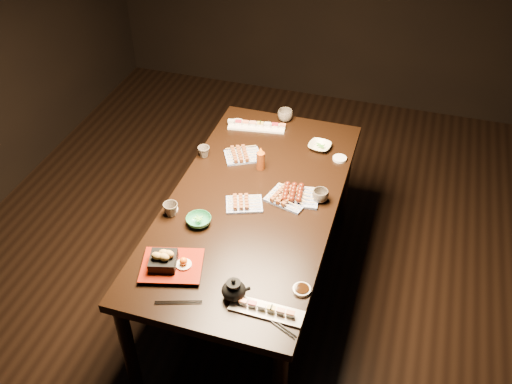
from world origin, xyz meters
TOP-DOWN VIEW (x-y plane):
  - ground at (0.00, 0.00)m, footprint 5.00×5.00m
  - dining_table at (0.06, -0.02)m, footprint 0.94×1.82m
  - sushi_platter_near at (0.35, -0.73)m, footprint 0.34×0.10m
  - sushi_platter_far at (-0.13, 0.68)m, footprint 0.38×0.15m
  - yakitori_plate_center at (0.03, -0.07)m, footprint 0.23×0.20m
  - yakitori_plate_right at (0.24, 0.04)m, footprint 0.26×0.21m
  - yakitori_plate_left at (-0.12, 0.35)m, footprint 0.26×0.23m
  - tsukune_plate at (0.29, 0.07)m, footprint 0.26×0.20m
  - edamame_bowl_green at (-0.15, -0.28)m, footprint 0.16×0.16m
  - edamame_bowl_cream at (0.31, 0.57)m, footprint 0.15×0.15m
  - tempura_tray at (-0.16, -0.61)m, footprint 0.34×0.30m
  - teacup_near_left at (-0.32, -0.26)m, footprint 0.10×0.10m
  - teacup_mid_right at (0.41, 0.09)m, footprint 0.11×0.11m
  - teacup_far_left at (-0.34, 0.29)m, footprint 0.08×0.08m
  - teacup_far_right at (0.02, 0.82)m, footprint 0.12×0.12m
  - teapot at (0.18, -0.69)m, footprint 0.16×0.16m
  - condiment_bottle at (0.02, 0.27)m, footprint 0.05×0.05m
  - sauce_dish_west at (-0.33, -0.23)m, footprint 0.08×0.08m
  - sauce_dish_east at (0.45, 0.49)m, footprint 0.09×0.09m
  - sauce_dish_se at (0.47, -0.57)m, footprint 0.09×0.09m
  - sauce_dish_nw at (-0.27, 0.68)m, footprint 0.11×0.11m
  - chopsticks_near at (-0.05, -0.80)m, footprint 0.21×0.09m
  - chopsticks_se at (0.40, -0.78)m, footprint 0.22×0.12m

SIDE VIEW (x-z plane):
  - ground at x=0.00m, z-range 0.00..0.00m
  - dining_table at x=0.06m, z-range 0.00..0.75m
  - chopsticks_near at x=-0.05m, z-range 0.75..0.76m
  - chopsticks_se at x=0.40m, z-range 0.75..0.76m
  - sauce_dish_west at x=-0.33m, z-range 0.75..0.76m
  - sauce_dish_east at x=0.45m, z-range 0.75..0.76m
  - sauce_dish_se at x=0.47m, z-range 0.75..0.77m
  - sauce_dish_nw at x=-0.27m, z-range 0.75..0.77m
  - edamame_bowl_cream at x=0.31m, z-range 0.75..0.78m
  - sushi_platter_near at x=0.35m, z-range 0.75..0.79m
  - edamame_bowl_green at x=-0.15m, z-range 0.75..0.79m
  - sushi_platter_far at x=-0.13m, z-range 0.75..0.79m
  - yakitori_plate_center at x=0.03m, z-range 0.75..0.80m
  - yakitori_plate_left at x=-0.12m, z-range 0.75..0.80m
  - yakitori_plate_right at x=0.24m, z-range 0.75..0.81m
  - tsukune_plate at x=0.29m, z-range 0.75..0.81m
  - teacup_far_left at x=-0.34m, z-range 0.75..0.82m
  - teacup_mid_right at x=0.41m, z-range 0.75..0.82m
  - teacup_near_left at x=-0.32m, z-range 0.75..0.82m
  - teacup_far_right at x=0.02m, z-range 0.75..0.83m
  - tempura_tray at x=-0.16m, z-range 0.75..0.86m
  - teapot at x=0.18m, z-range 0.75..0.86m
  - condiment_bottle at x=0.02m, z-range 0.75..0.90m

